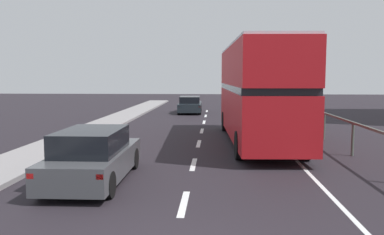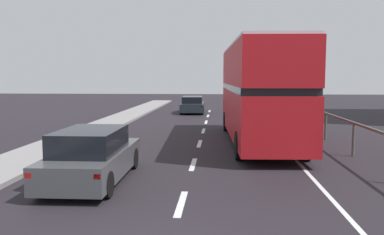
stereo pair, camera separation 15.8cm
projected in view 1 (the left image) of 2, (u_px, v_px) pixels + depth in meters
name	position (u px, v px, depth m)	size (l,w,h in m)	color
lane_paint_markings	(257.00, 158.00, 14.04)	(3.62, 46.00, 0.01)	silver
bridge_side_railing	(353.00, 128.00, 14.39)	(0.10, 42.00, 1.24)	#4A554B
double_decker_bus_red	(257.00, 91.00, 17.15)	(2.93, 10.49, 4.20)	#B2141A
hatchback_car_near	(93.00, 157.00, 10.86)	(1.82, 4.47, 1.45)	#46474B
sedan_car_ahead	(190.00, 105.00, 31.55)	(1.86, 4.46, 1.31)	#1F272D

